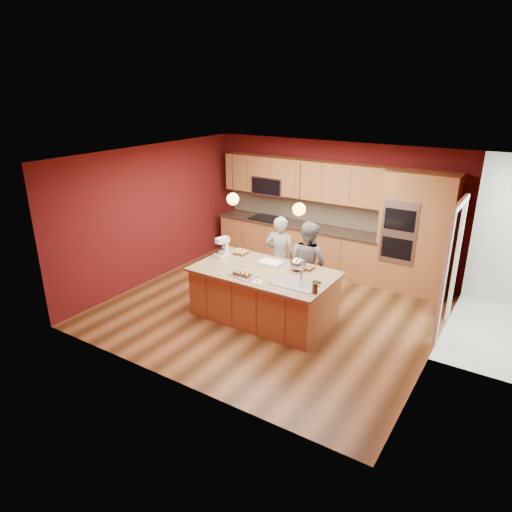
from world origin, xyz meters
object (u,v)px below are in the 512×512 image
Objects in this scene: person_left at (280,257)px; stand_mixer at (222,248)px; person_right at (308,263)px; island at (265,294)px; mixing_bowl at (297,264)px.

person_left reaches higher than stand_mixer.
stand_mixer is at bearing 45.61° from person_right.
person_left is 4.32× the size of stand_mixer.
island is 1.00m from person_left.
island reaches higher than mixing_bowl.
person_right is at bearing 69.57° from island.
mixing_bowl is (1.42, 0.16, -0.05)m from stand_mixer.
person_right is 0.65m from mixing_bowl.
person_right is (0.34, 0.92, 0.32)m from island.
stand_mixer is at bearing -173.67° from mixing_bowl.
stand_mixer is (-0.98, 0.15, 0.58)m from island.
mixing_bowl is at bearing 127.58° from person_left.
person_left is at bearing 61.52° from stand_mixer.
person_right is 4.29× the size of stand_mixer.
person_right reaches higher than mixing_bowl.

